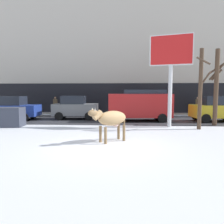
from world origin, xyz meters
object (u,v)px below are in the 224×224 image
object	(u,v)px
car_yellow_hatchback	(216,109)
pedestrian_by_cars	(198,106)
pedestrian_near_billboard	(154,106)
pedestrian_far_left	(55,106)
bare_tree_left_lot	(216,85)
car_grey_hatchback	(75,108)
cow_tan	(111,119)
billboard	(171,56)
bare_tree_far_back	(201,88)
car_blue_sedan	(11,108)
dumpster	(9,117)
car_red_van	(140,104)

from	to	relation	value
car_yellow_hatchback	pedestrian_by_cars	distance (m)	3.57
pedestrian_near_billboard	pedestrian_far_left	xyz separation A→B (m)	(-9.15, 0.00, 0.00)
bare_tree_left_lot	car_grey_hatchback	bearing A→B (deg)	164.96
cow_tan	car_yellow_hatchback	size ratio (longest dim) A/B	0.48
car_yellow_hatchback	pedestrian_by_cars	size ratio (longest dim) A/B	2.08
billboard	pedestrian_near_billboard	bearing A→B (deg)	90.97
pedestrian_far_left	bare_tree_left_lot	bearing A→B (deg)	-23.66
bare_tree_far_back	cow_tan	bearing A→B (deg)	-145.40
pedestrian_far_left	pedestrian_by_cars	bearing A→B (deg)	0.00
billboard	car_grey_hatchback	distance (m)	8.28
car_blue_sedan	bare_tree_left_lot	xyz separation A→B (m)	(14.64, -1.78, 1.67)
cow_tan	pedestrian_near_billboard	xyz separation A→B (m)	(3.23, 10.34, -0.11)
billboard	pedestrian_far_left	distance (m)	11.70
billboard	pedestrian_near_billboard	world-z (taller)	billboard
dumpster	billboard	bearing A→B (deg)	2.49
car_red_van	pedestrian_far_left	xyz separation A→B (m)	(-7.63, 3.59, -0.36)
car_yellow_hatchback	pedestrian_far_left	size ratio (longest dim) A/B	2.08
car_grey_hatchback	pedestrian_near_billboard	size ratio (longest dim) A/B	2.08
cow_tan	pedestrian_near_billboard	bearing A→B (deg)	72.67
car_grey_hatchback	pedestrian_by_cars	world-z (taller)	car_grey_hatchback
car_red_van	bare_tree_left_lot	bearing A→B (deg)	-21.05
billboard	car_grey_hatchback	bearing A→B (deg)	152.43
car_blue_sedan	car_red_van	world-z (taller)	car_red_van
pedestrian_near_billboard	bare_tree_left_lot	xyz separation A→B (m)	(3.20, -5.41, 1.69)
car_red_van	bare_tree_far_back	size ratio (longest dim) A/B	1.03
bare_tree_left_lot	pedestrian_near_billboard	bearing A→B (deg)	120.57
billboard	pedestrian_by_cars	bearing A→B (deg)	58.77
cow_tan	car_blue_sedan	xyz separation A→B (m)	(-8.21, 6.71, -0.09)
car_grey_hatchback	car_yellow_hatchback	size ratio (longest dim) A/B	1.00
cow_tan	pedestrian_far_left	xyz separation A→B (m)	(-5.93, 10.34, -0.11)
pedestrian_by_cars	car_grey_hatchback	bearing A→B (deg)	-165.17
pedestrian_by_cars	bare_tree_left_lot	world-z (taller)	bare_tree_left_lot
billboard	pedestrian_far_left	xyz separation A→B (m)	(-9.26, 6.28, -3.43)
billboard	car_red_van	bearing A→B (deg)	121.28
car_blue_sedan	pedestrian_by_cars	world-z (taller)	car_blue_sedan
cow_tan	car_yellow_hatchback	bearing A→B (deg)	43.09
car_blue_sedan	car_yellow_hatchback	xyz separation A→B (m)	(15.45, 0.07, 0.02)
cow_tan	dumpster	distance (m)	7.57
cow_tan	pedestrian_near_billboard	size ratio (longest dim) A/B	1.00
car_grey_hatchback	pedestrian_by_cars	bearing A→B (deg)	14.83
pedestrian_by_cars	bare_tree_far_back	size ratio (longest dim) A/B	0.38
pedestrian_far_left	car_grey_hatchback	bearing A→B (deg)	-47.35
car_red_van	car_grey_hatchback	bearing A→B (deg)	170.89
billboard	cow_tan	bearing A→B (deg)	-129.36
pedestrian_by_cars	billboard	bearing A→B (deg)	-121.23
cow_tan	car_grey_hatchback	size ratio (longest dim) A/B	0.48
car_grey_hatchback	dumpster	world-z (taller)	car_grey_hatchback
pedestrian_near_billboard	dumpster	xyz separation A→B (m)	(-9.85, -6.71, -0.28)
pedestrian_near_billboard	bare_tree_far_back	size ratio (longest dim) A/B	0.38
cow_tan	car_yellow_hatchback	xyz separation A→B (m)	(7.24, 6.77, -0.07)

